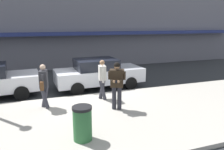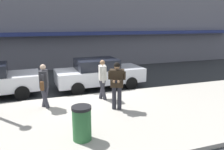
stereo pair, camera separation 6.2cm
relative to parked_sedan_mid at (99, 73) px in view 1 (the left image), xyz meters
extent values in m
plane|color=#2B2D30|center=(-0.99, -1.10, -0.79)|extent=(80.00, 80.00, 0.00)
cube|color=#A8A399|center=(0.01, -3.95, -0.72)|extent=(32.00, 5.30, 0.14)
cube|color=silver|center=(0.01, -1.05, -0.79)|extent=(28.00, 0.12, 0.01)
cube|color=navy|center=(0.01, 5.05, 1.81)|extent=(26.60, 0.70, 0.24)
cylinder|color=black|center=(-3.87, 0.99, -0.47)|extent=(0.66, 0.27, 0.64)
cylinder|color=black|center=(-3.74, -0.71, -0.47)|extent=(0.66, 0.27, 0.64)
cube|color=silver|center=(0.04, 0.00, -0.12)|extent=(4.59, 2.06, 0.70)
cube|color=black|center=(-0.14, -0.01, 0.49)|extent=(2.15, 1.75, 0.52)
cylinder|color=black|center=(1.39, 0.93, -0.47)|extent=(0.65, 0.25, 0.64)
cylinder|color=black|center=(1.48, -0.78, -0.47)|extent=(0.65, 0.25, 0.64)
cylinder|color=black|center=(-1.40, 0.78, -0.47)|extent=(0.65, 0.25, 0.64)
cylinder|color=black|center=(-1.31, -0.93, -0.47)|extent=(0.65, 0.25, 0.64)
cylinder|color=#23232B|center=(-0.16, -3.44, -0.21)|extent=(0.16, 0.16, 0.88)
cylinder|color=#23232B|center=(-0.34, -3.36, -0.21)|extent=(0.16, 0.16, 0.88)
cube|color=black|center=(-0.25, -3.40, 0.55)|extent=(0.54, 0.46, 0.64)
cube|color=black|center=(-0.25, -3.40, 0.82)|extent=(0.61, 0.52, 0.12)
cylinder|color=black|center=(-0.01, -3.51, 0.66)|extent=(0.11, 0.11, 0.30)
cylinder|color=black|center=(-0.18, -3.61, 0.51)|extent=(0.21, 0.31, 0.10)
sphere|color=#8C6647|center=(-0.30, -3.71, 0.51)|extent=(0.10, 0.10, 0.10)
cylinder|color=black|center=(-0.50, -3.29, 0.66)|extent=(0.11, 0.11, 0.30)
cylinder|color=black|center=(-0.45, -3.49, 0.51)|extent=(0.21, 0.31, 0.10)
sphere|color=#8C6647|center=(-0.45, -3.64, 0.51)|extent=(0.10, 0.10, 0.10)
cube|color=black|center=(-0.39, -3.71, 0.51)|extent=(0.13, 0.16, 0.07)
sphere|color=#8C6647|center=(-0.27, -3.43, 1.01)|extent=(0.22, 0.22, 0.22)
sphere|color=black|center=(-0.27, -3.43, 1.04)|extent=(0.23, 0.23, 0.23)
cylinder|color=#33333D|center=(-0.43, -2.06, -0.22)|extent=(0.34, 0.20, 0.87)
cylinder|color=#33333D|center=(-0.46, -2.24, -0.22)|extent=(0.34, 0.20, 0.87)
cube|color=silver|center=(-0.44, -2.15, 0.51)|extent=(0.34, 0.46, 0.60)
cylinder|color=silver|center=(-0.41, -1.90, 0.43)|extent=(0.10, 0.10, 0.58)
cylinder|color=silver|center=(-0.48, -2.40, 0.43)|extent=(0.10, 0.10, 0.58)
sphere|color=#8C6647|center=(-0.44, -2.15, 0.94)|extent=(0.21, 0.21, 0.21)
cylinder|color=#33333D|center=(-2.79, -2.27, -0.22)|extent=(0.35, 0.20, 0.87)
cylinder|color=#33333D|center=(-2.82, -2.44, -0.22)|extent=(0.35, 0.20, 0.87)
cube|color=#2D2D33|center=(-2.80, -2.36, 0.51)|extent=(0.35, 0.46, 0.60)
cylinder|color=#2D2D33|center=(-2.76, -2.11, 0.43)|extent=(0.10, 0.10, 0.58)
cylinder|color=#2D2D33|center=(-2.85, -2.60, 0.43)|extent=(0.10, 0.10, 0.58)
sphere|color=beige|center=(-2.80, -2.36, 0.94)|extent=(0.21, 0.21, 0.21)
cube|color=brown|center=(-2.88, -2.65, 0.31)|extent=(0.16, 0.26, 0.32)
cylinder|color=#2D6638|center=(-1.92, -5.19, -0.20)|extent=(0.52, 0.52, 0.90)
cylinder|color=black|center=(-1.92, -5.19, 0.29)|extent=(0.55, 0.55, 0.08)
camera|label=1|loc=(-2.97, -10.69, 2.52)|focal=35.00mm
camera|label=2|loc=(-2.91, -10.71, 2.52)|focal=35.00mm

